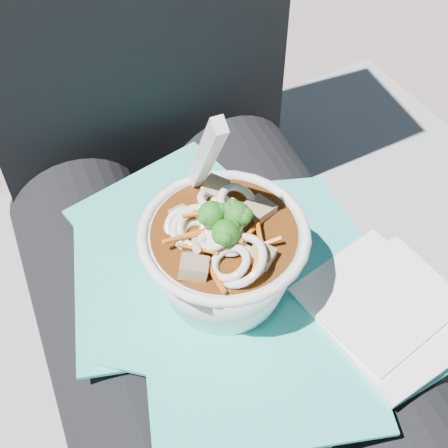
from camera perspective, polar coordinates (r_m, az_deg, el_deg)
name	(u,v)px	position (r m, az deg, el deg)	size (l,w,h in m)	color
stone_ledge	(188,353)	(1.00, -3.27, -11.71)	(1.00, 0.50, 0.44)	gray
lap	(225,333)	(0.67, 0.11, -9.98)	(0.36, 0.48, 0.16)	black
person_body	(194,253)	(0.69, -2.81, -2.69)	(0.34, 0.94, 0.99)	black
plastic_bag	(245,295)	(0.58, 1.90, -6.53)	(0.31, 0.38, 0.02)	#2EC3BB
napkins	(388,308)	(0.58, 14.77, -7.42)	(0.15, 0.16, 0.01)	white
udon_bowl	(224,253)	(0.54, -0.04, -2.65)	(0.18, 0.18, 0.20)	white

